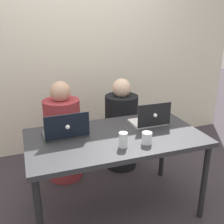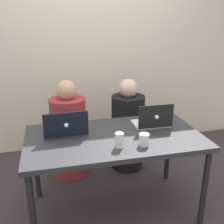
# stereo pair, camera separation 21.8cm
# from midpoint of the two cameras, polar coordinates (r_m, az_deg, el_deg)

# --- Properties ---
(ground_plane) EXTENTS (12.00, 12.00, 0.00)m
(ground_plane) POSITION_cam_midpoint_polar(r_m,az_deg,el_deg) (2.58, 3.02, -20.30)
(ground_plane) COLOR #383138
(back_wall) EXTENTS (4.50, 0.10, 2.62)m
(back_wall) POSITION_cam_midpoint_polar(r_m,az_deg,el_deg) (3.38, -3.59, 13.82)
(back_wall) COLOR beige
(back_wall) RESTS_ON ground
(desk) EXTENTS (1.45, 0.79, 0.74)m
(desk) POSITION_cam_midpoint_polar(r_m,az_deg,el_deg) (2.21, 3.33, -6.83)
(desk) COLOR #2C2C30
(desk) RESTS_ON ground
(person_on_left) EXTENTS (0.40, 0.40, 1.07)m
(person_on_left) POSITION_cam_midpoint_polar(r_m,az_deg,el_deg) (2.85, -7.18, -4.91)
(person_on_left) COLOR #9A3035
(person_on_left) RESTS_ON ground
(person_on_right) EXTENTS (0.42, 0.42, 1.05)m
(person_on_right) POSITION_cam_midpoint_polar(r_m,az_deg,el_deg) (2.98, 5.50, -3.87)
(person_on_right) COLOR black
(person_on_right) RESTS_ON ground
(laptop_back_right) EXTENTS (0.32, 0.26, 0.22)m
(laptop_back_right) POSITION_cam_midpoint_polar(r_m,az_deg,el_deg) (2.39, 11.39, -2.01)
(laptop_back_right) COLOR silver
(laptop_back_right) RESTS_ON desk
(laptop_back_left) EXTENTS (0.37, 0.26, 0.22)m
(laptop_back_left) POSITION_cam_midpoint_polar(r_m,az_deg,el_deg) (2.19, -7.28, -3.78)
(laptop_back_left) COLOR #3B3C3A
(laptop_back_left) RESTS_ON desk
(water_glass_center) EXTENTS (0.07, 0.07, 0.12)m
(water_glass_center) POSITION_cam_midpoint_polar(r_m,az_deg,el_deg) (1.97, 4.78, -6.41)
(water_glass_center) COLOR white
(water_glass_center) RESTS_ON desk
(water_glass_right) EXTENTS (0.08, 0.08, 0.09)m
(water_glass_right) POSITION_cam_midpoint_polar(r_m,az_deg,el_deg) (2.03, 10.06, -6.16)
(water_glass_right) COLOR white
(water_glass_right) RESTS_ON desk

